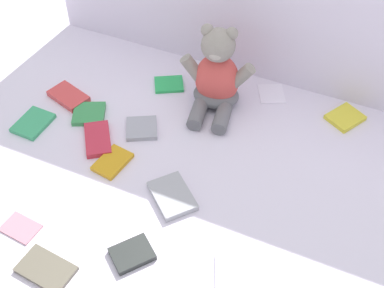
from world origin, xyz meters
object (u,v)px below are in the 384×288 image
Objects in this scene: book_case_2 at (112,162)px; book_case_0 at (172,196)px; book_case_12 at (33,123)px; book_case_10 at (169,84)px; book_case_4 at (20,227)px; book_case_6 at (89,114)px; book_case_1 at (46,269)px; book_case_7 at (233,280)px; book_case_5 at (142,128)px; book_case_8 at (98,139)px; teddy_bear at (217,78)px; book_case_3 at (345,118)px; book_case_9 at (69,96)px; book_case_11 at (132,254)px; book_case_13 at (272,93)px.

book_case_0 is at bearing -3.09° from book_case_2.
book_case_12 is (-0.52, 0.08, -0.00)m from book_case_0.
book_case_10 is at bearing -112.40° from book_case_0.
book_case_6 is (-0.06, 0.44, 0.00)m from book_case_4.
book_case_1 is 1.15× the size of book_case_12.
book_case_0 is 0.30m from book_case_7.
book_case_4 is 0.47m from book_case_5.
book_case_8 is at bearing -160.07° from book_case_1.
book_case_12 is (-0.14, -0.11, -0.00)m from book_case_6.
book_case_3 is (0.40, 0.10, -0.10)m from teddy_bear.
book_case_4 is at bearing 122.83° from book_case_12.
book_case_2 is 0.81× the size of book_case_8.
book_case_7 is at bearing -61.66° from book_case_8.
book_case_9 is 1.28× the size of book_case_11.
book_case_11 is (0.02, -0.61, -0.10)m from teddy_bear.
book_case_1 is 1.46× the size of book_case_13.
book_case_5 reaches higher than book_case_10.
book_case_2 is at bearing 165.20° from book_case_4.
book_case_9 is (-0.10, 0.04, 0.00)m from book_case_6.
book_case_0 is at bearing 172.98° from book_case_12.
book_case_13 is at bearing 10.36° from book_case_8.
book_case_3 is at bearing 57.17° from book_case_7.
book_case_8 is (-0.11, 0.43, 0.00)m from book_case_1.
book_case_3 is 1.06× the size of book_case_6.
teddy_bear reaches higher than book_case_5.
book_case_11 is at bearing 103.85° from book_case_4.
book_case_6 is 0.54m from book_case_11.
book_case_2 is at bearing -70.29° from book_case_8.
book_case_5 is at bearing -111.34° from book_case_6.
book_case_4 is 0.71× the size of book_case_7.
book_case_6 is at bearing -153.92° from book_case_1.
book_case_1 reaches higher than book_case_10.
book_case_1 is 1.35× the size of book_case_11.
book_case_5 reaches higher than book_case_1.
book_case_1 is 0.53m from book_case_5.
book_case_1 is 0.53m from book_case_12.
book_case_7 is at bearing 73.97° from book_case_13.
book_case_13 is at bearing 155.87° from book_case_4.
book_case_8 is 1.36× the size of book_case_11.
book_case_0 is at bearing 51.13° from book_case_13.
teddy_bear is 2.21× the size of book_case_9.
teddy_bear is at bearing 72.59° from book_case_2.
book_case_1 reaches higher than book_case_7.
book_case_0 is 0.22m from book_case_2.
book_case_7 is at bearing 112.14° from book_case_5.
book_case_11 is at bearing -82.38° from book_case_8.
book_case_3 reaches higher than book_case_13.
book_case_2 is 0.38m from book_case_10.
book_case_2 is at bearing -60.72° from book_case_0.
book_case_0 is 1.44× the size of book_case_10.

